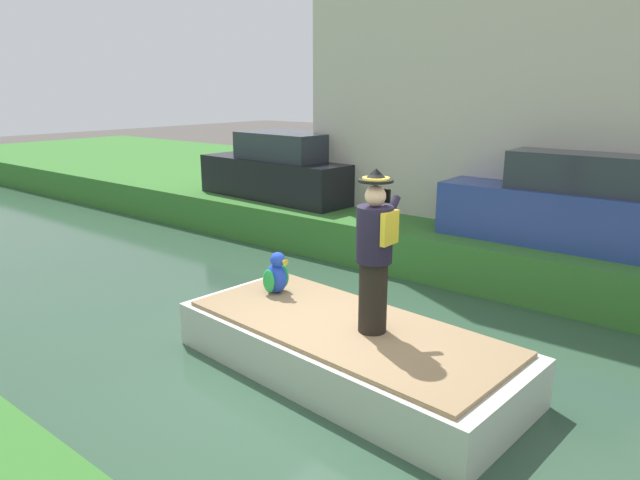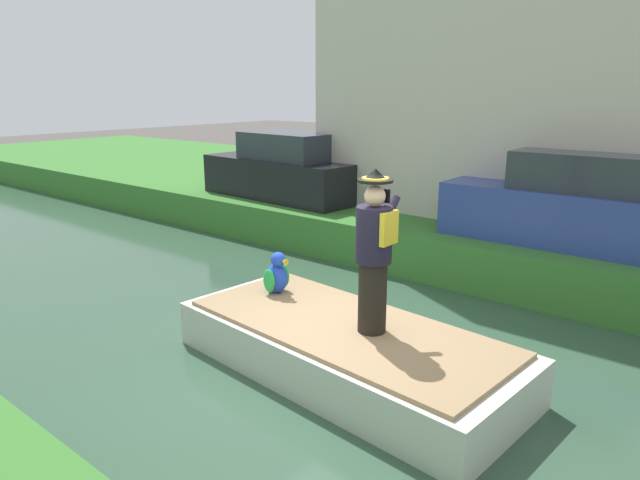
{
  "view_description": "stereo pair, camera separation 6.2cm",
  "coord_description": "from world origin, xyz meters",
  "px_view_note": "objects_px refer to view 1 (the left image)",
  "views": [
    {
      "loc": [
        -4.99,
        -3.66,
        3.38
      ],
      "look_at": [
        0.16,
        0.48,
        1.61
      ],
      "focal_mm": 31.95,
      "sensor_mm": 36.0,
      "label": 1
    },
    {
      "loc": [
        -4.95,
        -3.71,
        3.38
      ],
      "look_at": [
        0.16,
        0.48,
        1.61
      ],
      "focal_mm": 31.95,
      "sensor_mm": 36.0,
      "label": 2
    }
  ],
  "objects_px": {
    "boat": "(346,348)",
    "person_pirate": "(375,253)",
    "parked_car_blue": "(574,204)",
    "parked_car_dark": "(284,170)",
    "parrot_plush": "(276,275)"
  },
  "relations": [
    {
      "from": "boat",
      "to": "parked_car_blue",
      "type": "distance_m",
      "value": 5.02
    },
    {
      "from": "boat",
      "to": "person_pirate",
      "type": "distance_m",
      "value": 1.28
    },
    {
      "from": "parrot_plush",
      "to": "parked_car_dark",
      "type": "height_order",
      "value": "parked_car_dark"
    },
    {
      "from": "person_pirate",
      "to": "parked_car_blue",
      "type": "relative_size",
      "value": 0.46
    },
    {
      "from": "boat",
      "to": "parrot_plush",
      "type": "distance_m",
      "value": 1.5
    },
    {
      "from": "parked_car_blue",
      "to": "person_pirate",
      "type": "bearing_deg",
      "value": 170.57
    },
    {
      "from": "parrot_plush",
      "to": "parked_car_blue",
      "type": "xyz_separation_m",
      "value": [
        4.49,
        -2.49,
        0.58
      ]
    },
    {
      "from": "parked_car_blue",
      "to": "parked_car_dark",
      "type": "bearing_deg",
      "value": 90.0
    },
    {
      "from": "parked_car_dark",
      "to": "parked_car_blue",
      "type": "bearing_deg",
      "value": -90.0
    },
    {
      "from": "person_pirate",
      "to": "parked_car_blue",
      "type": "bearing_deg",
      "value": -0.32
    },
    {
      "from": "boat",
      "to": "parked_car_dark",
      "type": "height_order",
      "value": "parked_car_dark"
    },
    {
      "from": "parrot_plush",
      "to": "parked_car_blue",
      "type": "bearing_deg",
      "value": -29.0
    },
    {
      "from": "person_pirate",
      "to": "parked_car_dark",
      "type": "relative_size",
      "value": 0.45
    },
    {
      "from": "boat",
      "to": "person_pirate",
      "type": "relative_size",
      "value": 2.34
    },
    {
      "from": "person_pirate",
      "to": "parked_car_blue",
      "type": "height_order",
      "value": "person_pirate"
    }
  ]
}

